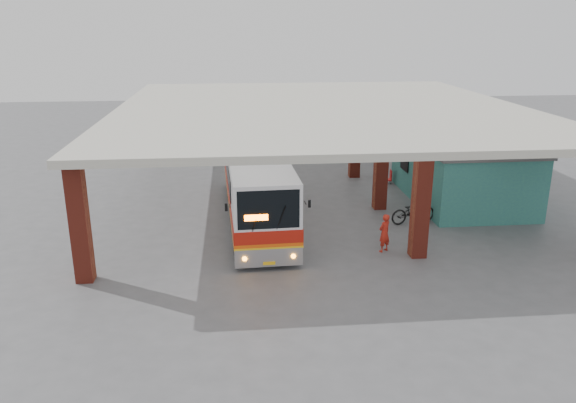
% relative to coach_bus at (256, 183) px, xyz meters
% --- Properties ---
extents(ground, '(90.00, 90.00, 0.00)m').
position_rel_coach_bus_xyz_m(ground, '(3.15, -2.06, -1.75)').
color(ground, '#515154').
rests_on(ground, ground).
extents(brick_columns, '(20.10, 21.60, 4.35)m').
position_rel_coach_bus_xyz_m(brick_columns, '(4.57, 2.94, 0.42)').
color(brick_columns, maroon).
rests_on(brick_columns, ground).
extents(canopy_roof, '(21.00, 23.00, 0.30)m').
position_rel_coach_bus_xyz_m(canopy_roof, '(3.65, 4.44, 2.75)').
color(canopy_roof, beige).
rests_on(canopy_roof, brick_columns).
extents(shop_building, '(5.20, 8.20, 3.11)m').
position_rel_coach_bus_xyz_m(shop_building, '(10.64, 1.94, -0.19)').
color(shop_building, '#2A666A').
rests_on(shop_building, ground).
extents(coach_bus, '(2.99, 12.20, 3.53)m').
position_rel_coach_bus_xyz_m(coach_bus, '(0.00, 0.00, 0.00)').
color(coach_bus, silver).
rests_on(coach_bus, ground).
extents(motorcycle, '(2.30, 1.22, 1.15)m').
position_rel_coach_bus_xyz_m(motorcycle, '(7.13, -1.34, -1.18)').
color(motorcycle, black).
rests_on(motorcycle, ground).
extents(pedestrian, '(0.69, 0.64, 1.58)m').
position_rel_coach_bus_xyz_m(pedestrian, '(4.94, -4.48, -0.96)').
color(pedestrian, red).
rests_on(pedestrian, ground).
extents(red_chair, '(0.44, 0.44, 0.80)m').
position_rel_coach_bus_xyz_m(red_chair, '(7.83, 5.23, -1.38)').
color(red_chair, red).
rests_on(red_chair, ground).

